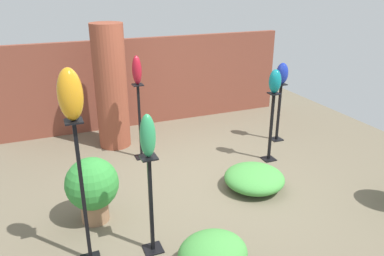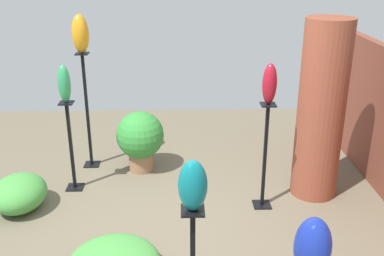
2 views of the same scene
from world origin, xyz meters
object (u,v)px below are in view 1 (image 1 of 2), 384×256
potted_plant_back_center (92,186)px  pedestal_jade (151,210)px  pedestal_amber (84,201)px  brick_pillar (111,87)px  art_vase_teal (275,81)px  pedestal_ruby (140,125)px  art_vase_amber (70,95)px  pedestal_cobalt (278,115)px  pedestal_teal (271,130)px  art_vase_cobalt (282,73)px  art_vase_jade (148,136)px  art_vase_ruby (137,70)px

potted_plant_back_center → pedestal_jade: bearing=-58.2°
pedestal_amber → brick_pillar: bearing=73.6°
art_vase_teal → brick_pillar: bearing=145.0°
pedestal_amber → pedestal_ruby: size_ratio=1.26×
pedestal_ruby → art_vase_teal: size_ratio=3.39×
pedestal_jade → art_vase_amber: size_ratio=2.34×
pedestal_amber → art_vase_teal: pedestal_amber is taller
pedestal_amber → art_vase_teal: 3.32m
pedestal_cobalt → pedestal_jade: bearing=-145.5°
pedestal_cobalt → pedestal_jade: 3.56m
pedestal_amber → pedestal_ruby: pedestal_amber is taller
pedestal_teal → art_vase_cobalt: (0.58, 0.63, 0.72)m
pedestal_teal → art_vase_amber: 3.51m
brick_pillar → pedestal_ruby: bearing=-66.3°
art_vase_jade → potted_plant_back_center: (-0.49, 0.78, -0.87)m
brick_pillar → art_vase_teal: brick_pillar is taller
pedestal_teal → art_vase_cobalt: art_vase_cobalt is taller
art_vase_teal → pedestal_teal: bearing=-90.0°
brick_pillar → pedestal_cobalt: brick_pillar is taller
art_vase_amber → art_vase_teal: bearing=23.3°
art_vase_cobalt → pedestal_teal: bearing=-132.3°
art_vase_jade → pedestal_jade: bearing=0.0°
pedestal_ruby → pedestal_teal: size_ratio=1.10×
pedestal_teal → art_vase_jade: art_vase_jade is taller
pedestal_ruby → pedestal_jade: bearing=-102.0°
brick_pillar → pedestal_cobalt: size_ratio=2.00×
brick_pillar → potted_plant_back_center: 2.30m
art_vase_cobalt → art_vase_ruby: (-2.46, 0.22, 0.22)m
pedestal_ruby → art_vase_jade: (-0.48, -2.24, 0.77)m
pedestal_ruby → art_vase_jade: 2.42m
art_vase_jade → potted_plant_back_center: size_ratio=0.54×
potted_plant_back_center → pedestal_ruby: bearing=56.5°
pedestal_jade → art_vase_ruby: art_vase_ruby is taller
art_vase_teal → potted_plant_back_center: (-2.84, -0.60, -0.83)m
brick_pillar → art_vase_jade: bearing=-93.6°
pedestal_cobalt → art_vase_teal: bearing=-132.3°
art_vase_cobalt → potted_plant_back_center: art_vase_cobalt is taller
art_vase_cobalt → pedestal_ruby: bearing=174.9°
pedestal_cobalt → art_vase_cobalt: art_vase_cobalt is taller
pedestal_jade → art_vase_amber: art_vase_amber is taller
art_vase_ruby → potted_plant_back_center: size_ratio=0.54×
art_vase_amber → art_vase_teal: size_ratio=1.31×
art_vase_cobalt → potted_plant_back_center: size_ratio=0.45×
art_vase_ruby → art_vase_jade: bearing=-102.0°
art_vase_ruby → potted_plant_back_center: (-0.96, -1.46, -0.98)m
pedestal_teal → art_vase_cobalt: size_ratio=3.08×
potted_plant_back_center → pedestal_amber: bearing=-102.9°
pedestal_amber → potted_plant_back_center: 0.76m
pedestal_ruby → art_vase_ruby: (-0.00, 0.00, 0.88)m
pedestal_jade → art_vase_ruby: (0.48, 2.24, 0.94)m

